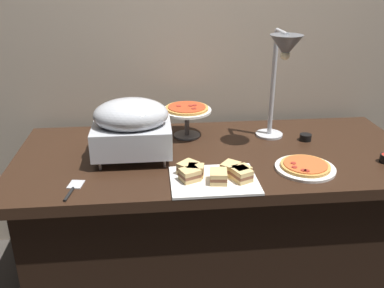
% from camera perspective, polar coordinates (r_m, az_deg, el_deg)
% --- Properties ---
extents(ground_plane, '(8.00, 8.00, 0.00)m').
position_cam_1_polar(ground_plane, '(2.42, 2.90, -17.81)').
color(ground_plane, '#38332D').
extents(back_wall, '(4.40, 0.04, 2.40)m').
position_cam_1_polar(back_wall, '(2.36, 1.67, 13.72)').
color(back_wall, tan).
rests_on(back_wall, ground_plane).
extents(buffet_table, '(1.90, 0.84, 0.76)m').
position_cam_1_polar(buffet_table, '(2.19, 3.10, -10.16)').
color(buffet_table, black).
rests_on(buffet_table, ground_plane).
extents(chafing_dish, '(0.35, 0.28, 0.28)m').
position_cam_1_polar(chafing_dish, '(1.91, -8.22, 2.44)').
color(chafing_dish, '#B7BABF').
rests_on(chafing_dish, buffet_table).
extents(heat_lamp, '(0.15, 0.30, 0.55)m').
position_cam_1_polar(heat_lamp, '(2.01, 12.24, 11.28)').
color(heat_lamp, '#B7BABF').
rests_on(heat_lamp, buffet_table).
extents(pizza_plate_front, '(0.26, 0.26, 0.03)m').
position_cam_1_polar(pizza_plate_front, '(1.90, 15.13, -3.03)').
color(pizza_plate_front, white).
rests_on(pizza_plate_front, buffet_table).
extents(pizza_plate_center, '(0.25, 0.25, 0.16)m').
position_cam_1_polar(pizza_plate_center, '(2.16, -0.70, 4.34)').
color(pizza_plate_center, '#595B60').
rests_on(pizza_plate_center, buffet_table).
extents(sandwich_platter, '(0.36, 0.27, 0.06)m').
position_cam_1_polar(sandwich_platter, '(1.74, 3.09, -4.27)').
color(sandwich_platter, white).
rests_on(sandwich_platter, buffet_table).
extents(sauce_cup_far, '(0.06, 0.06, 0.03)m').
position_cam_1_polar(sauce_cup_far, '(2.21, 15.18, 0.92)').
color(sauce_cup_far, black).
rests_on(sauce_cup_far, buffet_table).
extents(serving_spatula, '(0.07, 0.17, 0.01)m').
position_cam_1_polar(serving_spatula, '(1.75, -15.91, -5.91)').
color(serving_spatula, '#B7BABF').
rests_on(serving_spatula, buffet_table).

